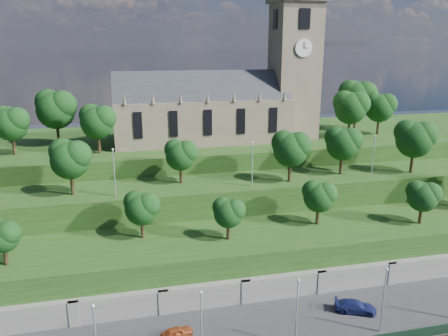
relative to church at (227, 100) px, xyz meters
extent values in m
cube|color=#2D2D30|center=(-0.79, -39.98, -21.52)|extent=(160.00, 12.00, 2.00)
cube|color=slate|center=(-0.79, -33.98, -20.02)|extent=(160.00, 2.00, 5.00)
cube|color=slate|center=(-25.79, -34.78, -20.02)|extent=(1.20, 0.60, 5.00)
cube|color=slate|center=(-15.79, -34.78, -20.02)|extent=(1.20, 0.60, 5.00)
cube|color=slate|center=(-5.79, -34.78, -20.02)|extent=(1.20, 0.60, 5.00)
cube|color=slate|center=(4.21, -34.78, -20.02)|extent=(1.20, 0.60, 5.00)
cube|color=slate|center=(14.21, -34.78, -20.02)|extent=(1.20, 0.60, 5.00)
cube|color=#1F4115|center=(-0.79, -27.98, -18.52)|extent=(160.00, 12.00, 8.00)
cube|color=#1F4115|center=(-0.79, -16.98, -16.52)|extent=(160.00, 10.00, 12.00)
cube|color=#1F4115|center=(-0.79, 4.02, -15.02)|extent=(160.00, 32.00, 15.00)
cube|color=#6B5D4B|center=(-4.79, 0.02, -3.52)|extent=(32.00, 12.00, 8.00)
cube|color=#25292D|center=(-4.79, 0.02, 0.48)|extent=(32.00, 10.18, 10.18)
cone|color=#6B5D4B|center=(-18.79, -5.98, 1.38)|extent=(0.70, 0.70, 1.80)
cone|color=#6B5D4B|center=(-14.12, -5.98, 1.38)|extent=(0.70, 0.70, 1.80)
cone|color=#6B5D4B|center=(-9.46, -5.98, 1.38)|extent=(0.70, 0.70, 1.80)
cone|color=#6B5D4B|center=(-4.79, -5.98, 1.38)|extent=(0.70, 0.70, 1.80)
cone|color=#6B5D4B|center=(-0.12, -5.98, 1.38)|extent=(0.70, 0.70, 1.80)
cone|color=#6B5D4B|center=(4.54, -5.98, 1.38)|extent=(0.70, 0.70, 1.80)
cone|color=#6B5D4B|center=(9.21, -5.98, 1.38)|extent=(0.70, 0.70, 1.80)
cube|color=black|center=(-16.79, -6.06, -3.02)|extent=(1.40, 0.25, 4.50)
cube|color=black|center=(-10.79, -6.06, -3.02)|extent=(1.40, 0.25, 4.50)
cube|color=black|center=(-4.79, -6.06, -3.02)|extent=(1.40, 0.25, 4.50)
cube|color=black|center=(1.21, -6.06, -3.02)|extent=(1.40, 0.25, 4.50)
cube|color=black|center=(7.21, -6.06, -3.02)|extent=(1.40, 0.25, 4.50)
cube|color=#6B5D4B|center=(13.21, 0.02, 4.98)|extent=(8.00, 8.00, 25.00)
cube|color=black|center=(13.21, -4.06, 14.48)|extent=(2.00, 0.25, 3.50)
cube|color=black|center=(13.21, 4.10, 14.48)|extent=(2.00, 0.25, 3.50)
cube|color=black|center=(9.13, 0.02, 14.48)|extent=(0.25, 2.00, 3.50)
cube|color=black|center=(17.29, 0.02, 14.48)|extent=(0.25, 2.00, 3.50)
cylinder|color=white|center=(13.21, -4.10, 9.48)|extent=(3.20, 0.30, 3.20)
cylinder|color=white|center=(17.33, 0.02, 9.48)|extent=(0.30, 3.20, 3.20)
cube|color=black|center=(13.21, -4.28, 9.98)|extent=(0.12, 0.05, 1.10)
cube|color=black|center=(13.61, -4.28, 9.48)|extent=(0.80, 0.05, 0.12)
cylinder|color=black|center=(-33.28, -29.98, -13.31)|extent=(0.47, 0.47, 2.42)
sphere|color=black|center=(-33.28, -29.98, -10.98)|extent=(3.76, 3.76, 3.76)
sphere|color=black|center=(-32.53, -30.36, -10.41)|extent=(2.82, 2.82, 2.82)
cylinder|color=black|center=(-17.53, -25.98, -13.15)|extent=(0.48, 0.48, 2.75)
sphere|color=black|center=(-17.53, -25.98, -10.49)|extent=(4.28, 4.28, 4.28)
sphere|color=black|center=(-16.67, -26.41, -9.85)|extent=(3.21, 3.21, 3.21)
sphere|color=black|center=(-18.28, -25.45, -9.63)|extent=(3.00, 3.00, 3.00)
cylinder|color=black|center=(-6.61, -28.98, -13.30)|extent=(0.47, 0.47, 2.45)
sphere|color=black|center=(-6.61, -28.98, -10.93)|extent=(3.81, 3.81, 3.81)
sphere|color=black|center=(-5.84, -29.37, -10.35)|extent=(2.86, 2.86, 2.86)
sphere|color=black|center=(-7.27, -28.51, -10.16)|extent=(2.67, 2.67, 2.67)
cylinder|color=black|center=(6.87, -26.98, -13.15)|extent=(0.48, 0.48, 2.75)
sphere|color=black|center=(6.87, -26.98, -10.49)|extent=(4.27, 4.27, 4.27)
sphere|color=black|center=(7.73, -27.41, -9.85)|extent=(3.21, 3.21, 3.21)
sphere|color=black|center=(6.12, -26.45, -9.64)|extent=(2.99, 2.99, 2.99)
cylinder|color=black|center=(21.27, -29.98, -13.17)|extent=(0.48, 0.48, 2.70)
sphere|color=black|center=(21.27, -29.98, -10.57)|extent=(4.19, 4.19, 4.19)
sphere|color=black|center=(22.11, -30.40, -9.94)|extent=(3.14, 3.14, 3.14)
sphere|color=black|center=(20.54, -29.46, -9.73)|extent=(2.94, 2.94, 2.94)
cylinder|color=black|center=(-26.72, -17.98, -8.78)|extent=(0.51, 0.51, 3.48)
sphere|color=black|center=(-26.72, -17.98, -5.42)|extent=(5.41, 5.41, 5.41)
sphere|color=black|center=(-25.64, -18.53, -4.61)|extent=(4.06, 4.06, 4.06)
sphere|color=black|center=(-27.67, -17.31, -4.34)|extent=(3.79, 3.79, 3.79)
cylinder|color=black|center=(-10.99, -15.98, -9.05)|extent=(0.49, 0.49, 2.94)
sphere|color=black|center=(-10.99, -15.98, -6.21)|extent=(4.58, 4.58, 4.58)
sphere|color=black|center=(-10.07, -16.44, -5.52)|extent=(3.43, 3.43, 3.43)
sphere|color=black|center=(-11.79, -15.41, -5.29)|extent=(3.20, 3.20, 3.20)
cylinder|color=black|center=(5.58, -18.98, -8.79)|extent=(0.51, 0.51, 3.45)
sphere|color=black|center=(5.58, -18.98, -5.46)|extent=(5.37, 5.37, 5.37)
sphere|color=black|center=(6.65, -19.52, -4.65)|extent=(4.03, 4.03, 4.03)
sphere|color=black|center=(4.64, -18.31, -4.38)|extent=(3.76, 3.76, 3.76)
cylinder|color=black|center=(15.35, -16.98, -8.82)|extent=(0.51, 0.51, 3.41)
sphere|color=black|center=(15.35, -16.98, -5.52)|extent=(5.30, 5.30, 5.30)
sphere|color=black|center=(16.41, -17.52, -4.73)|extent=(3.98, 3.98, 3.98)
sphere|color=black|center=(14.43, -16.32, -4.46)|extent=(3.71, 3.71, 3.71)
cylinder|color=black|center=(27.09, -18.98, -8.61)|extent=(0.53, 0.53, 3.82)
sphere|color=black|center=(27.09, -18.98, -4.92)|extent=(5.94, 5.94, 5.94)
sphere|color=black|center=(28.28, -19.58, -4.03)|extent=(4.46, 4.46, 4.46)
sphere|color=black|center=(26.05, -18.24, -3.73)|extent=(4.16, 4.16, 4.16)
cylinder|color=black|center=(-36.99, -3.98, -5.78)|extent=(0.52, 0.52, 3.49)
sphere|color=black|center=(-36.99, -3.98, -2.40)|extent=(5.43, 5.43, 5.43)
sphere|color=black|center=(-35.90, -4.53, -1.59)|extent=(4.07, 4.07, 4.07)
sphere|color=black|center=(-37.94, -3.31, -1.32)|extent=(3.80, 3.80, 3.80)
cylinder|color=black|center=(-30.79, 2.02, -5.36)|extent=(0.55, 0.55, 4.33)
sphere|color=black|center=(-30.79, 2.02, -1.17)|extent=(6.73, 6.73, 6.73)
sphere|color=black|center=(-29.45, 1.34, -0.16)|extent=(5.05, 5.05, 5.05)
sphere|color=black|center=(-31.97, 2.86, 0.17)|extent=(4.71, 4.71, 4.71)
cylinder|color=black|center=(-23.37, -5.98, -5.75)|extent=(0.52, 0.52, 3.55)
sphere|color=black|center=(-23.37, -5.98, -2.31)|extent=(5.52, 5.52, 5.52)
sphere|color=black|center=(-22.27, -6.54, -1.48)|extent=(4.14, 4.14, 4.14)
sphere|color=black|center=(-24.34, -5.29, -1.21)|extent=(3.87, 3.87, 3.87)
cylinder|color=black|center=(23.49, -3.98, -5.55)|extent=(0.54, 0.54, 3.95)
sphere|color=black|center=(23.49, -3.98, -1.73)|extent=(6.15, 6.15, 6.15)
sphere|color=black|center=(24.72, -4.60, -0.81)|extent=(4.61, 4.61, 4.61)
sphere|color=black|center=(22.42, -3.22, -0.50)|extent=(4.30, 4.30, 4.30)
cylinder|color=black|center=(29.23, 4.02, -5.27)|extent=(0.56, 0.56, 4.51)
sphere|color=black|center=(29.23, 4.02, -0.91)|extent=(7.01, 7.01, 7.01)
sphere|color=black|center=(30.63, 3.31, 0.14)|extent=(5.26, 5.26, 5.26)
sphere|color=black|center=(28.00, 4.89, 0.49)|extent=(4.91, 4.91, 4.91)
cylinder|color=black|center=(31.02, -1.98, -5.71)|extent=(0.52, 0.52, 3.62)
sphere|color=black|center=(31.02, -1.98, -2.21)|extent=(5.63, 5.63, 5.63)
sphere|color=black|center=(32.15, -2.55, -1.37)|extent=(4.22, 4.22, 4.22)
sphere|color=black|center=(30.04, -1.28, -1.09)|extent=(3.94, 3.94, 3.94)
sphere|color=silver|center=(-22.79, -43.48, -12.85)|extent=(0.36, 0.36, 0.36)
cylinder|color=#B2B2B7|center=(-12.79, -43.48, -16.75)|extent=(0.16, 0.16, 7.55)
sphere|color=silver|center=(-12.79, -43.48, -12.85)|extent=(0.36, 0.36, 0.36)
cylinder|color=#B2B2B7|center=(-2.79, -43.48, -16.75)|extent=(0.16, 0.16, 7.55)
sphere|color=silver|center=(-2.79, -43.48, -12.85)|extent=(0.36, 0.36, 0.36)
cylinder|color=#B2B2B7|center=(7.21, -43.48, -16.75)|extent=(0.16, 0.16, 7.55)
sphere|color=silver|center=(7.21, -43.48, -12.85)|extent=(0.36, 0.36, 0.36)
cylinder|color=#B2B2B7|center=(-20.79, -19.98, -7.20)|extent=(0.16, 0.16, 6.64)
sphere|color=silver|center=(-20.79, -19.98, -3.76)|extent=(0.36, 0.36, 0.36)
cylinder|color=#B2B2B7|center=(-0.79, -19.98, -7.20)|extent=(0.16, 0.16, 6.64)
sphere|color=silver|center=(-0.79, -19.98, -3.76)|extent=(0.36, 0.36, 0.36)
cylinder|color=#B2B2B7|center=(19.21, -19.98, -7.20)|extent=(0.16, 0.16, 6.64)
sphere|color=silver|center=(19.21, -19.98, -3.76)|extent=(0.36, 0.36, 0.36)
imported|color=#9D401A|center=(-14.79, -39.40, -19.93)|extent=(3.72, 2.19, 1.19)
imported|color=navy|center=(6.40, -39.48, -19.82)|extent=(5.24, 3.75, 1.41)
camera|label=1|loc=(-18.90, -80.07, 10.11)|focal=35.00mm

